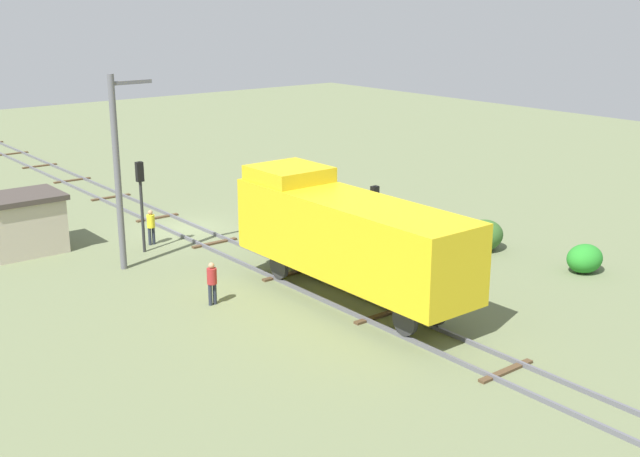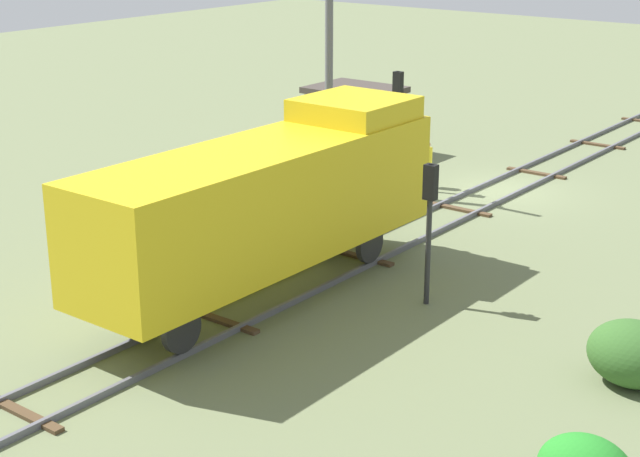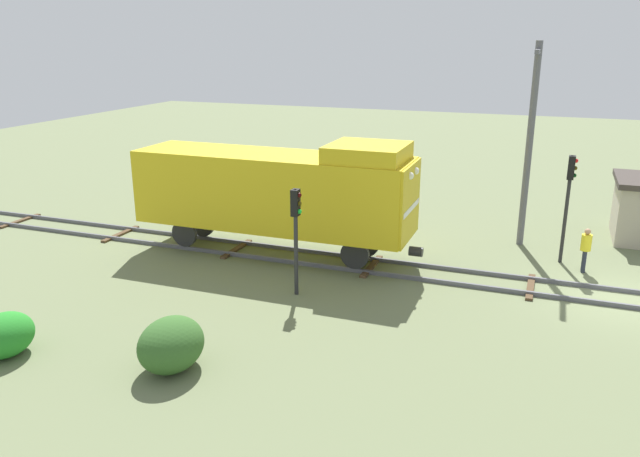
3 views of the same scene
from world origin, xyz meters
The scene contains 10 objects.
ground_plane centered at (0.00, 0.00, 0.00)m, with size 105.12×105.12×0.00m, color #66704C.
railway_track centered at (0.00, 0.00, 0.07)m, with size 2.40×70.08×0.16m.
locomotive centered at (0.00, 12.68, 2.77)m, with size 2.90×11.60×4.60m.
traffic_signal_near centered at (3.20, 1.95, 2.95)m, with size 0.32×0.34×4.24m.
traffic_signal_mid centered at (-3.40, 10.46, 2.60)m, with size 0.32×0.34×3.71m.
worker_near_track centered at (2.40, 1.15, 1.00)m, with size 0.38×0.38×1.70m.
worker_by_signal centered at (4.20, 9.69, 1.00)m, with size 0.38×0.38×1.70m.
catenary_mast centered at (4.94, 3.61, 4.43)m, with size 1.94×0.28×8.37m.
bush_near centered at (-10.23, 16.35, 0.62)m, with size 1.70×1.39×1.23m, color #258126.
bush_mid centered at (-9.26, 11.60, 0.73)m, with size 2.00×1.64×1.45m, color #325D26.
Camera 3 is at (-21.75, 2.69, 8.53)m, focal length 35.00 mm.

